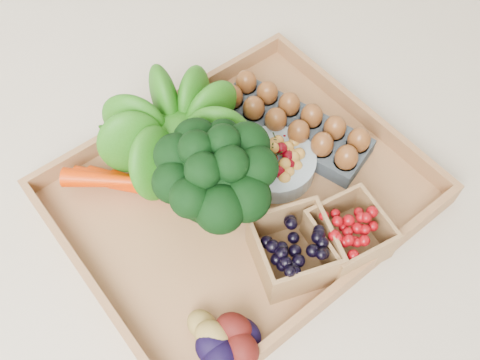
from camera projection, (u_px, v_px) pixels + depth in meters
ground at (240, 200)px, 0.89m from camera, size 4.00×4.00×0.00m
tray at (240, 197)px, 0.88m from camera, size 0.55×0.45×0.01m
carrots at (140, 185)px, 0.86m from camera, size 0.21×0.15×0.05m
lettuce at (176, 129)px, 0.85m from camera, size 0.16×0.16×0.16m
broccoli at (216, 193)px, 0.80m from camera, size 0.18×0.18×0.14m
cherry_bowl at (275, 164)px, 0.89m from camera, size 0.13×0.13×0.04m
egg_carton at (292, 128)px, 0.93m from camera, size 0.17×0.29×0.03m
potatoes at (227, 343)px, 0.71m from camera, size 0.14×0.14×0.08m
punnet_blackberry at (294, 249)px, 0.78m from camera, size 0.14×0.14×0.08m
punnet_raspberry at (349, 234)px, 0.80m from camera, size 0.12×0.12×0.07m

